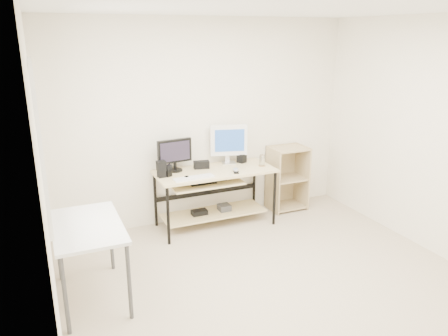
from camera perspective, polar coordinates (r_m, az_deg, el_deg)
room at (r=3.87m, az=5.98°, el=0.92°), size 4.01×4.01×2.62m
desk at (r=5.55m, az=-1.45°, el=-2.38°), size 1.50×0.65×0.75m
side_table at (r=4.17m, az=-17.37°, el=-8.07°), size 0.60×1.00×0.75m
shelf_unit at (r=6.22m, az=8.08°, el=-1.20°), size 0.50×0.40×0.90m
black_monitor at (r=5.42m, az=-6.46°, el=1.96°), size 0.44×0.18×0.40m
white_imac at (r=5.70m, az=0.64°, el=3.51°), size 0.48×0.17×0.52m
keyboard at (r=5.18m, az=-3.94°, el=-1.29°), size 0.50×0.16×0.02m
mouse at (r=5.43m, az=1.56°, el=-0.22°), size 0.12×0.15×0.04m
center_speaker at (r=5.55m, az=-2.96°, el=0.43°), size 0.21×0.12×0.10m
speaker_left at (r=5.24m, az=-8.18°, el=-0.10°), size 0.11×0.11×0.20m
speaker_right at (r=5.80m, az=2.33°, el=1.29°), size 0.13×0.13×0.12m
audio_controller at (r=5.26m, az=-7.24°, el=-0.35°), size 0.09×0.07×0.15m
volume_puck at (r=5.21m, az=-4.92°, el=-1.19°), size 0.06×0.06×0.02m
smartphone at (r=5.39m, az=1.59°, el=-0.55°), size 0.10×0.13×0.01m
coaster at (r=5.68m, az=4.96°, el=0.31°), size 0.10×0.10×0.01m
drinking_glass at (r=5.66m, az=4.98°, el=1.01°), size 0.08×0.08×0.14m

